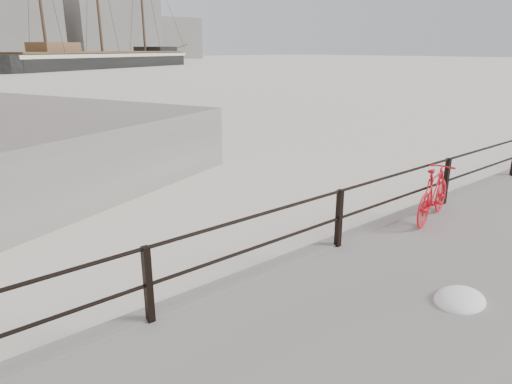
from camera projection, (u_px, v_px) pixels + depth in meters
ground at (435, 216)px, 10.12m from camera, size 400.00×400.00×0.00m
guardrail at (446, 181)px, 9.76m from camera, size 28.00×0.10×1.00m
bicycle at (434, 193)px, 8.78m from camera, size 1.81×0.68×1.08m
barque_black at (104, 68)px, 87.30m from camera, size 59.14×40.85×32.28m
industrial_mid at (110, 21)px, 146.25m from camera, size 26.00×20.00×24.00m
industrial_east at (167, 38)px, 165.47m from camera, size 20.00×16.00×14.00m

